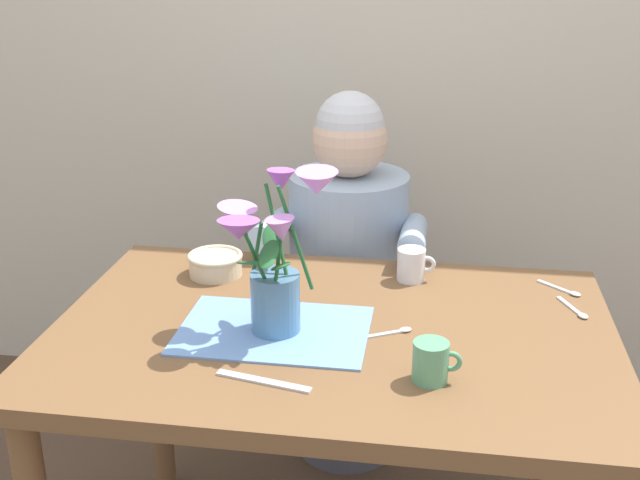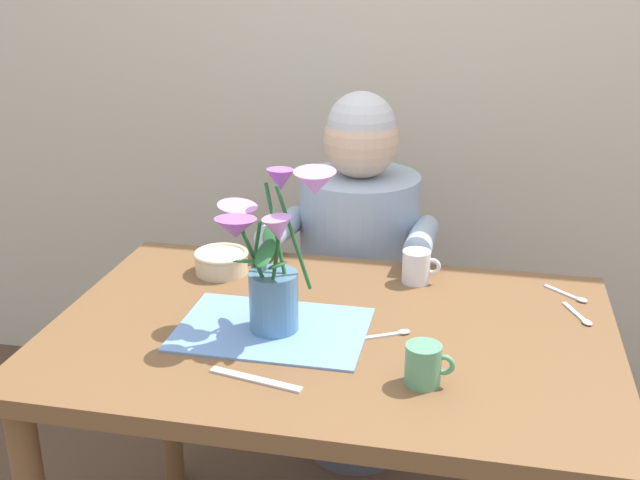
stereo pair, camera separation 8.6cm
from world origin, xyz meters
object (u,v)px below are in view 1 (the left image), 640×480
(seated_person, at_px, (348,286))
(coffee_cup, at_px, (431,362))
(ceramic_bowl, at_px, (215,263))
(flower_vase, at_px, (273,258))
(dinner_knife, at_px, (263,381))
(tea_cup, at_px, (412,265))

(seated_person, xyz_separation_m, coffee_cup, (0.25, -0.80, 0.22))
(seated_person, distance_m, ceramic_bowl, 0.52)
(ceramic_bowl, height_order, coffee_cup, coffee_cup)
(flower_vase, distance_m, dinner_knife, 0.26)
(coffee_cup, bearing_deg, dinner_knife, -169.91)
(tea_cup, distance_m, coffee_cup, 0.47)
(flower_vase, xyz_separation_m, tea_cup, (0.27, 0.32, -0.13))
(dinner_knife, bearing_deg, ceramic_bowl, 127.39)
(dinner_knife, height_order, tea_cup, tea_cup)
(ceramic_bowl, bearing_deg, seated_person, 52.95)
(seated_person, distance_m, coffee_cup, 0.87)
(seated_person, distance_m, tea_cup, 0.44)
(dinner_knife, height_order, coffee_cup, coffee_cup)
(seated_person, relative_size, ceramic_bowl, 8.35)
(coffee_cup, bearing_deg, ceramic_bowl, 141.67)
(dinner_knife, distance_m, tea_cup, 0.58)
(tea_cup, bearing_deg, flower_vase, -130.74)
(flower_vase, distance_m, tea_cup, 0.44)
(seated_person, height_order, coffee_cup, seated_person)
(tea_cup, bearing_deg, dinner_knife, -115.77)
(flower_vase, distance_m, coffee_cup, 0.38)
(seated_person, distance_m, flower_vase, 0.74)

